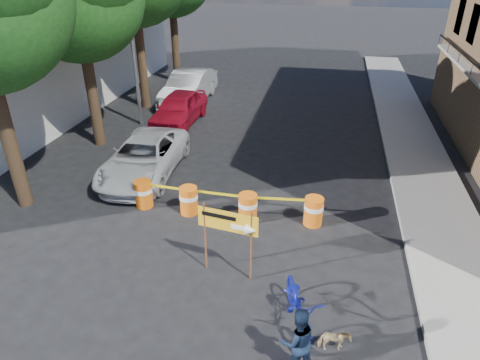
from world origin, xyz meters
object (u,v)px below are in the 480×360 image
at_px(barrel_far_left, 143,193).
at_px(barrel_far_right, 314,211).
at_px(suv_white, 144,158).
at_px(detour_sign, 236,228).
at_px(sedan_red, 179,108).
at_px(bicycle, 300,289).
at_px(sedan_silver, 189,87).
at_px(barrel_mid_right, 248,207).
at_px(dog, 334,341).
at_px(pedestrian, 297,341).
at_px(barrel_mid_left, 189,200).

xyz_separation_m(barrel_far_left, barrel_far_right, (5.37, 0.07, 0.00)).
bearing_deg(suv_white, detour_sign, -49.39).
bearing_deg(sedan_red, bicycle, -57.84).
xyz_separation_m(detour_sign, suv_white, (-4.44, 4.74, -0.77)).
relative_size(sedan_red, sedan_silver, 0.86).
bearing_deg(barrel_mid_right, sedan_red, 122.29).
bearing_deg(dog, detour_sign, 40.63).
relative_size(barrel_mid_right, detour_sign, 0.45).
height_order(pedestrian, sedan_red, pedestrian).
bearing_deg(barrel_mid_left, dog, -44.43).
bearing_deg(sedan_silver, barrel_far_right, -53.66).
xyz_separation_m(barrel_mid_left, barrel_far_right, (3.83, 0.16, 0.00)).
bearing_deg(barrel_mid_left, pedestrian, -52.85).
xyz_separation_m(detour_sign, pedestrian, (1.73, -2.42, -0.71)).
distance_m(barrel_far_left, barrel_mid_right, 3.42).
relative_size(barrel_mid_right, pedestrian, 0.60).
xyz_separation_m(barrel_far_left, detour_sign, (3.60, -2.66, 0.99)).
bearing_deg(detour_sign, barrel_mid_left, 137.11).
bearing_deg(pedestrian, bicycle, -108.22).
distance_m(barrel_mid_left, barrel_mid_right, 1.88).
relative_size(pedestrian, suv_white, 0.30).
bearing_deg(pedestrian, detour_sign, -75.52).
height_order(bicycle, sedan_red, bicycle).
bearing_deg(pedestrian, barrel_far_left, -64.71).
height_order(barrel_mid_left, sedan_silver, sedan_silver).
distance_m(dog, sedan_red, 14.00).
height_order(barrel_mid_left, sedan_red, sedan_red).
distance_m(pedestrian, sedan_silver, 17.18).
height_order(suv_white, sedan_silver, sedan_silver).
distance_m(barrel_mid_right, sedan_red, 8.88).
bearing_deg(detour_sign, barrel_mid_right, 102.59).
xyz_separation_m(barrel_far_left, dog, (6.06, -4.51, -0.20)).
height_order(sedan_red, sedan_silver, sedan_silver).
height_order(barrel_mid_right, pedestrian, pedestrian).
bearing_deg(sedan_silver, pedestrian, -63.61).
bearing_deg(barrel_far_right, dog, -81.51).
relative_size(barrel_far_left, detour_sign, 0.45).
bearing_deg(bicycle, sedan_silver, 98.43).
relative_size(barrel_far_left, bicycle, 0.43).
distance_m(barrel_far_right, dog, 4.64).
bearing_deg(sedan_red, barrel_far_right, -45.49).
bearing_deg(barrel_mid_right, barrel_far_left, 177.78).
relative_size(pedestrian, bicycle, 0.72).
relative_size(pedestrian, sedan_silver, 0.30).
bearing_deg(dog, barrel_far_left, 40.90).
distance_m(barrel_far_right, sedan_red, 9.91).
distance_m(barrel_far_right, sedan_silver, 12.70).
relative_size(barrel_far_right, sedan_silver, 0.18).
height_order(barrel_mid_right, dog, barrel_mid_right).
relative_size(detour_sign, suv_white, 0.40).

